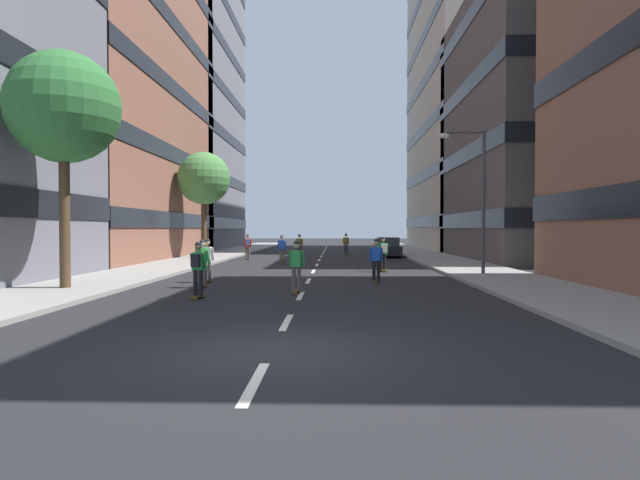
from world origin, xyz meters
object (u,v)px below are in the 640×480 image
street_tree_mid (204,179)px  skater_3 (282,247)px  skater_1 (248,245)px  skater_7 (296,264)px  skater_0 (383,252)px  skater_8 (299,244)px  skater_6 (202,260)px  skater_5 (346,242)px  skater_4 (376,259)px  skater_2 (198,266)px  streetlamp_right (476,185)px  street_tree_near (64,109)px  parked_car_near (387,248)px  skater_9 (207,257)px

street_tree_mid → skater_3: size_ratio=4.20×
street_tree_mid → skater_3: 8.68m
skater_1 → skater_7: 20.34m
skater_0 → skater_8: same height
skater_1 → skater_6: (1.26, -18.17, 0.00)m
skater_5 → skater_7: 27.51m
skater_4 → skater_3: bearing=111.9°
skater_2 → streetlamp_right: bearing=37.4°
skater_2 → skater_8: 24.47m
skater_1 → skater_2: (1.91, -21.32, 0.00)m
skater_1 → street_tree_mid: bearing=173.2°
street_tree_near → skater_5: 29.56m
parked_car_near → skater_3: skater_3 is taller
skater_3 → skater_5: bearing=69.6°
skater_8 → street_tree_mid: bearing=-157.6°
skater_2 → skater_6: size_ratio=1.00×
skater_9 → skater_0: bearing=36.4°
skater_0 → skater_2: same height
streetlamp_right → skater_4: streetlamp_right is taller
street_tree_near → skater_7: size_ratio=4.58×
street_tree_near → skater_8: street_tree_near is taller
skater_0 → skater_3: bearing=130.4°
street_tree_mid → skater_5: bearing=35.5°
skater_7 → skater_2: bearing=-151.9°
streetlamp_right → skater_8: bearing=119.2°
skater_5 → street_tree_near: bearing=-110.6°
skater_0 → skater_9: 9.45m
streetlamp_right → skater_4: (-4.72, -3.11, -3.15)m
street_tree_mid → skater_7: street_tree_mid is taller
street_tree_mid → street_tree_near: bearing=-90.0°
skater_0 → street_tree_near: bearing=-142.8°
street_tree_mid → skater_5: (10.22, 7.30, -4.69)m
parked_car_near → skater_5: size_ratio=2.47×
skater_6 → skater_9: size_ratio=1.00×
skater_6 → skater_7: 3.95m
skater_6 → skater_7: (3.62, -1.58, -0.03)m
street_tree_near → skater_5: bearing=69.4°
skater_0 → skater_9: size_ratio=1.00×
skater_1 → skater_2: 21.41m
street_tree_mid → skater_4: (11.00, -16.68, -4.72)m
street_tree_near → skater_1: street_tree_near is taller
skater_0 → skater_6: 10.53m
skater_7 → skater_9: size_ratio=1.00×
street_tree_mid → skater_4: bearing=-56.6°
skater_3 → skater_6: same height
street_tree_mid → skater_3: bearing=-34.9°
skater_3 → skater_4: same height
parked_car_near → streetlamp_right: streetlamp_right is taller
street_tree_mid → skater_5: size_ratio=4.20×
street_tree_near → skater_9: street_tree_near is taller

